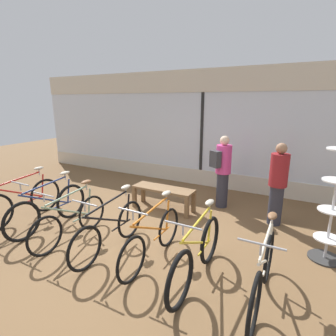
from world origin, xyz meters
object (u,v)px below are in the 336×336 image
object	(u,v)px
accessory_rack	(332,214)
customer_by_window	(222,170)
bicycle_center_right	(153,238)
bicycle_center	(111,229)
customer_near_rack	(278,183)
bicycle_far_right	(263,274)
bicycle_center_left	(71,220)
display_bench	(163,192)
bicycle_far_left	(23,201)
bicycle_left	(49,209)
bicycle_right	(197,255)

from	to	relation	value
accessory_rack	customer_by_window	distance (m)	2.40
bicycle_center_right	customer_by_window	bearing A→B (deg)	83.90
bicycle_center	customer_near_rack	world-z (taller)	customer_near_rack
bicycle_far_right	bicycle_center_left	bearing A→B (deg)	-179.55
bicycle_center_left	display_bench	size ratio (longest dim) A/B	1.19
bicycle_far_left	display_bench	distance (m)	2.89
bicycle_left	bicycle_center_left	world-z (taller)	bicycle_left
bicycle_center	customer_by_window	size ratio (longest dim) A/B	1.06
customer_near_rack	bicycle_center	bearing A→B (deg)	-133.97
display_bench	bicycle_far_left	bearing A→B (deg)	-140.81
bicycle_left	bicycle_right	world-z (taller)	same
accessory_rack	customer_near_rack	world-z (taller)	accessory_rack
bicycle_left	bicycle_center	world-z (taller)	bicycle_left
bicycle_far_left	customer_near_rack	size ratio (longest dim) A/B	1.11
bicycle_center_right	accessory_rack	xyz separation A→B (m)	(2.32, 1.29, 0.37)
bicycle_center_left	customer_near_rack	bearing A→B (deg)	37.72
bicycle_center_left	customer_by_window	xyz separation A→B (m)	(1.84, 2.69, 0.51)
bicycle_left	bicycle_center_left	bearing A→B (deg)	-9.77
bicycle_center_right	customer_near_rack	bearing A→B (deg)	56.24
bicycle_right	display_bench	bearing A→B (deg)	129.93
bicycle_right	customer_by_window	bearing A→B (deg)	100.48
bicycle_center_right	bicycle_right	size ratio (longest dim) A/B	0.97
bicycle_left	customer_near_rack	bearing A→B (deg)	30.54
bicycle_center	display_bench	size ratio (longest dim) A/B	1.24
bicycle_left	customer_near_rack	size ratio (longest dim) A/B	1.10
customer_near_rack	bicycle_far_right	bearing A→B (deg)	-86.68
bicycle_center_left	bicycle_center	world-z (taller)	bicycle_center
bicycle_left	bicycle_far_right	xyz separation A→B (m)	(3.90, -0.10, 0.00)
accessory_rack	customer_near_rack	xyz separation A→B (m)	(-0.85, 0.90, 0.10)
bicycle_far_left	accessory_rack	bearing A→B (deg)	14.01
bicycle_left	bicycle_right	xyz separation A→B (m)	(3.06, -0.09, -0.00)
bicycle_center_left	bicycle_right	world-z (taller)	bicycle_right
bicycle_left	bicycle_center_right	bearing A→B (deg)	0.63
accessory_rack	bicycle_left	bearing A→B (deg)	-164.07
bicycle_center	bicycle_far_right	world-z (taller)	bicycle_far_right
accessory_rack	customer_near_rack	distance (m)	1.25
bicycle_center	customer_by_window	distance (m)	2.87
bicycle_center_left	bicycle_center	size ratio (longest dim) A/B	0.96
bicycle_far_right	customer_by_window	world-z (taller)	customer_by_window
customer_near_rack	bicycle_far_left	bearing A→B (deg)	-153.63
bicycle_right	customer_by_window	size ratio (longest dim) A/B	1.06
accessory_rack	bicycle_right	bearing A→B (deg)	-137.85
bicycle_far_left	display_bench	size ratio (longest dim) A/B	1.29
bicycle_center_right	customer_near_rack	xyz separation A→B (m)	(1.47, 2.19, 0.47)
bicycle_center	display_bench	distance (m)	1.87
bicycle_left	customer_by_window	bearing A→B (deg)	45.00
bicycle_center	bicycle_far_right	xyz separation A→B (m)	(2.34, -0.03, 0.01)
bicycle_far_right	customer_near_rack	bearing A→B (deg)	93.32
bicycle_center	bicycle_far_right	size ratio (longest dim) A/B	1.03
bicycle_center_left	display_bench	world-z (taller)	bicycle_center_left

